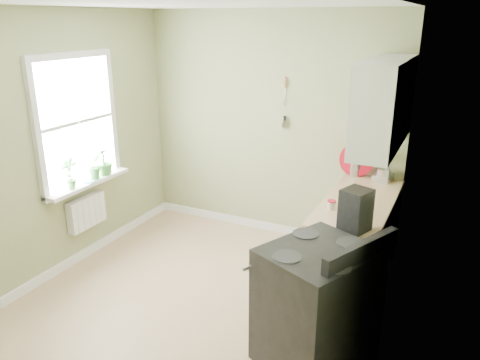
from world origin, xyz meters
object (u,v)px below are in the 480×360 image
at_px(stove, 317,305).
at_px(stand_mixer, 385,167).
at_px(coffee_maker, 355,211).
at_px(kettle, 354,167).

xyz_separation_m(stove, stand_mixer, (0.12, 2.02, 0.57)).
bearing_deg(coffee_maker, stand_mixer, 90.09).
relative_size(stand_mixer, kettle, 1.75).
distance_m(stand_mixer, coffee_maker, 1.44).
relative_size(stove, kettle, 5.44).
relative_size(kettle, coffee_maker, 0.56).
bearing_deg(stove, coffee_maker, 78.62).
bearing_deg(coffee_maker, stove, -101.38).
xyz_separation_m(stand_mixer, coffee_maker, (0.00, -1.44, 0.02)).
height_order(stove, stand_mixer, stand_mixer).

